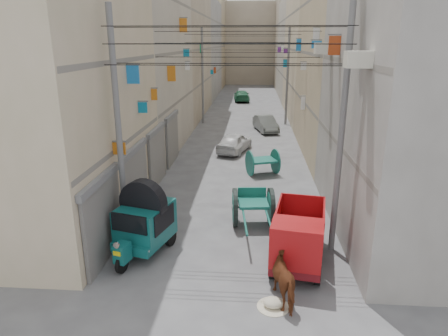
# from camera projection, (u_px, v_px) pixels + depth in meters

# --- Properties ---
(building_row_left) EXTENTS (8.00, 62.00, 14.00)m
(building_row_left) POSITION_uv_depth(u_px,v_px,m) (166.00, 46.00, 39.43)
(building_row_left) COLOR #C3AE94
(building_row_left) RESTS_ON ground
(building_row_right) EXTENTS (8.00, 62.00, 14.00)m
(building_row_right) POSITION_uv_depth(u_px,v_px,m) (330.00, 46.00, 38.30)
(building_row_right) COLOR #9B9691
(building_row_right) RESTS_ON ground
(end_cap_building) EXTENTS (22.00, 10.00, 13.00)m
(end_cap_building) POSITION_uv_depth(u_px,v_px,m) (250.00, 44.00, 69.15)
(end_cap_building) COLOR tan
(end_cap_building) RESTS_ON ground
(shutters_left) EXTENTS (0.18, 14.40, 2.88)m
(shutters_left) POSITION_uv_depth(u_px,v_px,m) (148.00, 166.00, 18.07)
(shutters_left) COLOR #4A4B4F
(shutters_left) RESTS_ON ground
(signboards) EXTENTS (8.22, 40.52, 5.67)m
(signboards) POSITION_uv_depth(u_px,v_px,m) (242.00, 93.00, 27.93)
(signboards) COLOR #64227F
(signboards) RESTS_ON ground
(ac_units) EXTENTS (0.70, 6.55, 3.35)m
(ac_units) POSITION_uv_depth(u_px,v_px,m) (342.00, 24.00, 13.16)
(ac_units) COLOR beige
(ac_units) RESTS_ON ground
(utility_poles) EXTENTS (7.40, 22.20, 8.00)m
(utility_poles) POSITION_uv_depth(u_px,v_px,m) (240.00, 93.00, 23.33)
(utility_poles) COLOR slate
(utility_poles) RESTS_ON ground
(overhead_cables) EXTENTS (7.40, 22.52, 1.12)m
(overhead_cables) POSITION_uv_depth(u_px,v_px,m) (239.00, 44.00, 20.02)
(overhead_cables) COLOR black
(overhead_cables) RESTS_ON ground
(auto_rickshaw) EXTENTS (2.08, 2.89, 1.96)m
(auto_rickshaw) POSITION_uv_depth(u_px,v_px,m) (144.00, 220.00, 13.36)
(auto_rickshaw) COLOR black
(auto_rickshaw) RESTS_ON ground
(tonga_cart) EXTENTS (1.69, 3.43, 1.50)m
(tonga_cart) POSITION_uv_depth(u_px,v_px,m) (253.00, 206.00, 15.42)
(tonga_cart) COLOR black
(tonga_cart) RESTS_ON ground
(mini_truck) EXTENTS (2.06, 3.60, 1.91)m
(mini_truck) POSITION_uv_depth(u_px,v_px,m) (298.00, 242.00, 12.41)
(mini_truck) COLOR black
(mini_truck) RESTS_ON ground
(second_cart) EXTENTS (1.90, 1.80, 1.36)m
(second_cart) POSITION_uv_depth(u_px,v_px,m) (263.00, 162.00, 21.39)
(second_cart) COLOR #145A4D
(second_cart) RESTS_ON ground
(feed_sack) EXTENTS (0.55, 0.44, 0.28)m
(feed_sack) POSITION_uv_depth(u_px,v_px,m) (273.00, 303.00, 10.77)
(feed_sack) COLOR beige
(feed_sack) RESTS_ON ground
(horse) EXTENTS (1.19, 1.83, 1.43)m
(horse) POSITION_uv_depth(u_px,v_px,m) (288.00, 278.00, 10.89)
(horse) COLOR brown
(horse) RESTS_ON ground
(distant_car_white) EXTENTS (2.46, 3.97, 1.26)m
(distant_car_white) POSITION_uv_depth(u_px,v_px,m) (235.00, 142.00, 25.87)
(distant_car_white) COLOR silver
(distant_car_white) RESTS_ON ground
(distant_car_grey) EXTENTS (2.16, 3.91, 1.22)m
(distant_car_grey) POSITION_uv_depth(u_px,v_px,m) (266.00, 124.00, 31.84)
(distant_car_grey) COLOR #4E524F
(distant_car_grey) RESTS_ON ground
(distant_car_green) EXTENTS (2.10, 4.50, 1.27)m
(distant_car_green) POSITION_uv_depth(u_px,v_px,m) (242.00, 96.00, 48.01)
(distant_car_green) COLOR #216240
(distant_car_green) RESTS_ON ground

